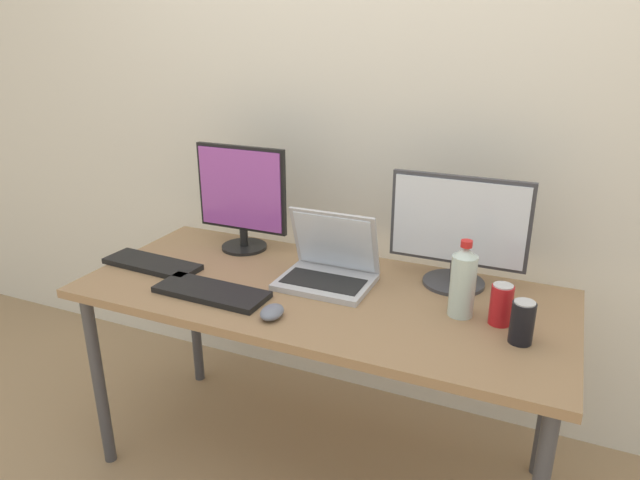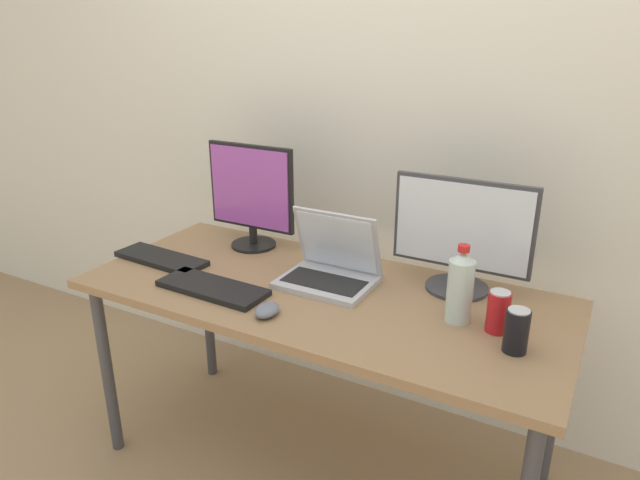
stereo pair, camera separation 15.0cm
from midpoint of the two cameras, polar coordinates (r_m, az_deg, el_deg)
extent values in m
plane|color=#9E7F5B|center=(2.34, 1.97, -21.63)|extent=(16.00, 16.00, 0.00)
cube|color=silver|center=(2.29, 9.26, 13.56)|extent=(7.00, 0.08, 2.60)
cylinder|color=#424247|center=(2.32, -18.78, -12.29)|extent=(0.04, 0.04, 0.71)
cylinder|color=#424247|center=(2.68, -9.61, -6.64)|extent=(0.04, 0.04, 0.71)
cylinder|color=#424247|center=(2.21, 24.25, -14.83)|extent=(0.04, 0.04, 0.71)
cube|color=#93704C|center=(1.93, 2.23, -5.47)|extent=(1.63, 0.71, 0.03)
cylinder|color=black|center=(2.30, -4.81, -0.48)|extent=(0.18, 0.18, 0.01)
cylinder|color=black|center=(2.29, -4.84, 0.46)|extent=(0.03, 0.03, 0.07)
cube|color=black|center=(2.23, -4.99, 5.30)|extent=(0.38, 0.02, 0.33)
cube|color=#A54CB2|center=(2.22, -5.18, 5.22)|extent=(0.35, 0.01, 0.31)
cylinder|color=#38383D|center=(2.00, 15.62, -4.62)|extent=(0.21, 0.21, 0.01)
cylinder|color=#38383D|center=(1.98, 15.74, -3.57)|extent=(0.03, 0.03, 0.07)
cube|color=#38383D|center=(1.91, 16.26, 1.48)|extent=(0.46, 0.02, 0.30)
cube|color=silver|center=(1.90, 16.17, 1.37)|extent=(0.43, 0.01, 0.28)
cube|color=#B7B7BC|center=(1.95, 2.83, -4.28)|extent=(0.31, 0.24, 0.02)
cube|color=black|center=(1.93, 2.60, -4.17)|extent=(0.27, 0.13, 0.00)
cube|color=#B7B7BC|center=(1.97, 3.94, -0.15)|extent=(0.31, 0.08, 0.23)
cube|color=silver|center=(1.97, 3.85, -0.27)|extent=(0.28, 0.07, 0.21)
cube|color=black|center=(2.21, -13.75, -1.85)|extent=(0.38, 0.15, 0.02)
cube|color=black|center=(1.93, -8.52, -4.80)|extent=(0.39, 0.16, 0.02)
ellipsoid|color=slate|center=(1.75, -2.87, -7.06)|extent=(0.07, 0.10, 0.04)
cylinder|color=silver|center=(1.76, 16.21, -5.00)|extent=(0.08, 0.08, 0.19)
cone|color=silver|center=(1.71, 16.58, -1.62)|extent=(0.07, 0.07, 0.03)
cylinder|color=red|center=(1.70, 16.66, -0.84)|extent=(0.03, 0.03, 0.02)
cylinder|color=red|center=(1.75, 19.78, -6.85)|extent=(0.07, 0.07, 0.12)
cylinder|color=silver|center=(1.72, 20.03, -4.99)|extent=(0.06, 0.06, 0.00)
cylinder|color=black|center=(1.67, 21.54, -8.55)|extent=(0.07, 0.07, 0.12)
cylinder|color=silver|center=(1.64, 21.83, -6.62)|extent=(0.06, 0.06, 0.00)
camera|label=1|loc=(0.07, -87.68, 0.87)|focal=32.00mm
camera|label=2|loc=(0.07, 92.32, -0.87)|focal=32.00mm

